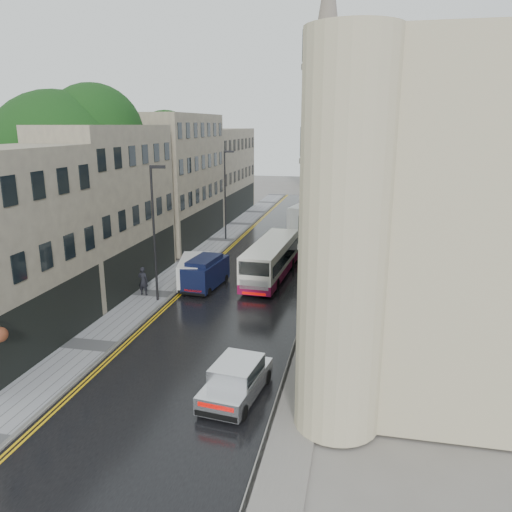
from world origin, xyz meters
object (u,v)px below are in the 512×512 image
at_px(tree_near, 62,188).
at_px(navy_van, 185,277).
at_px(pedestrian, 143,281).
at_px(lamp_post_far, 225,196).
at_px(lamp_post_near, 154,235).
at_px(silver_hatchback, 202,394).
at_px(white_van, 179,279).
at_px(cream_bus, 247,269).
at_px(white_lorry, 295,230).
at_px(tree_far, 146,179).

xyz_separation_m(tree_near, navy_van, (8.68, -0.10, -5.77)).
relative_size(pedestrian, lamp_post_far, 0.23).
distance_m(lamp_post_near, lamp_post_far, 18.16).
height_order(tree_near, navy_van, tree_near).
relative_size(silver_hatchback, lamp_post_near, 0.50).
relative_size(white_van, navy_van, 0.99).
bearing_deg(lamp_post_near, lamp_post_far, 86.43).
xyz_separation_m(cream_bus, lamp_post_near, (-5.10, -3.93, 3.03)).
xyz_separation_m(white_lorry, lamp_post_far, (-7.48, 4.35, 2.17)).
height_order(cream_bus, navy_van, cream_bus).
distance_m(tree_far, white_van, 16.14).
distance_m(white_lorry, white_van, 13.52).
height_order(tree_far, pedestrian, tree_far).
xyz_separation_m(white_van, pedestrian, (-2.07, -1.15, 0.06)).
xyz_separation_m(tree_far, white_van, (7.90, -13.07, -5.20)).
distance_m(cream_bus, silver_hatchback, 15.73).
xyz_separation_m(white_lorry, white_van, (-6.36, -11.87, -1.21)).
xyz_separation_m(white_lorry, silver_hatchback, (-0.33, -25.50, -1.42)).
relative_size(tree_far, lamp_post_near, 1.45).
distance_m(navy_van, lamp_post_near, 3.97).
height_order(white_lorry, white_van, white_lorry).
distance_m(tree_far, white_lorry, 14.86).
relative_size(tree_near, cream_bus, 1.38).
relative_size(navy_van, lamp_post_near, 0.53).
distance_m(tree_near, cream_bus, 13.83).
height_order(tree_far, lamp_post_near, tree_far).
xyz_separation_m(silver_hatchback, white_van, (-6.03, 13.62, 0.21)).
xyz_separation_m(tree_near, white_van, (8.20, -0.07, -5.91)).
distance_m(white_lorry, navy_van, 13.32).
bearing_deg(silver_hatchback, navy_van, 119.52).
xyz_separation_m(tree_near, lamp_post_far, (7.08, 16.15, -2.53)).
height_order(white_lorry, pedestrian, white_lorry).
xyz_separation_m(tree_near, cream_bus, (12.52, 1.93, -5.55)).
bearing_deg(pedestrian, white_lorry, -119.35).
height_order(silver_hatchback, lamp_post_far, lamp_post_far).
relative_size(white_van, pedestrian, 2.31).
distance_m(silver_hatchback, navy_van, 14.69).
bearing_deg(lamp_post_far, pedestrian, -103.78).
bearing_deg(white_van, white_lorry, 49.20).
relative_size(tree_near, white_lorry, 1.64).
xyz_separation_m(white_lorry, navy_van, (-5.88, -11.90, -1.07)).
bearing_deg(white_lorry, lamp_post_far, 160.71).
bearing_deg(cream_bus, navy_van, -149.23).
bearing_deg(silver_hatchback, white_lorry, 96.58).
bearing_deg(lamp_post_far, cream_bus, -79.70).
bearing_deg(pedestrian, lamp_post_far, -89.54).
height_order(white_van, navy_van, navy_van).
xyz_separation_m(tree_near, tree_far, (0.30, 13.00, -0.72)).
xyz_separation_m(silver_hatchback, pedestrian, (-8.10, 12.48, 0.26)).
bearing_deg(pedestrian, tree_near, -7.70).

